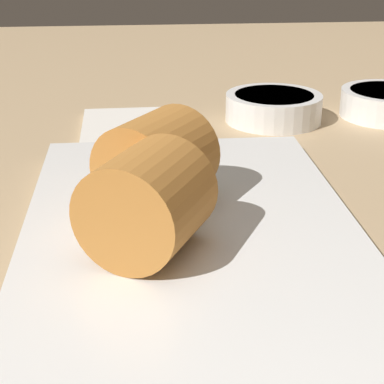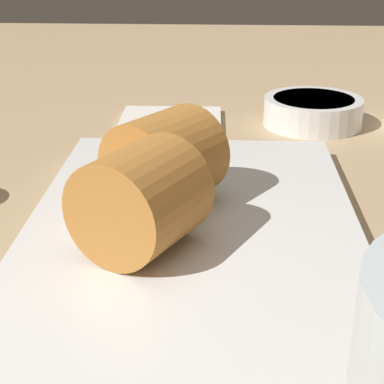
% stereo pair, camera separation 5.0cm
% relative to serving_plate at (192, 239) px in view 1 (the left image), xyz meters
% --- Properties ---
extents(table_surface, '(1.80, 1.40, 0.02)m').
position_rel_serving_plate_xyz_m(table_surface, '(-0.00, 0.02, -0.02)').
color(table_surface, tan).
rests_on(table_surface, ground).
extents(serving_plate, '(0.34, 0.21, 0.01)m').
position_rel_serving_plate_xyz_m(serving_plate, '(0.00, 0.00, 0.00)').
color(serving_plate, white).
rests_on(serving_plate, table_surface).
extents(roll_front_left, '(0.08, 0.08, 0.06)m').
position_rel_serving_plate_xyz_m(roll_front_left, '(0.02, -0.03, 0.04)').
color(roll_front_left, '#B77533').
rests_on(roll_front_left, serving_plate).
extents(roll_front_right, '(0.09, 0.09, 0.06)m').
position_rel_serving_plate_xyz_m(roll_front_right, '(-0.04, -0.02, 0.04)').
color(roll_front_right, '#B77533').
rests_on(roll_front_right, serving_plate).
extents(dipping_bowl_near, '(0.10, 0.10, 0.03)m').
position_rel_serving_plate_xyz_m(dipping_bowl_near, '(-0.27, 0.11, 0.01)').
color(dipping_bowl_near, white).
rests_on(dipping_bowl_near, table_surface).
extents(napkin, '(0.12, 0.10, 0.01)m').
position_rel_serving_plate_xyz_m(napkin, '(-0.25, -0.03, -0.00)').
color(napkin, silver).
rests_on(napkin, table_surface).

